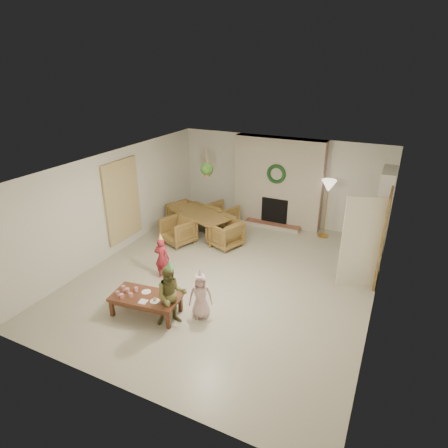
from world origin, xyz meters
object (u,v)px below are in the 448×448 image
Objects in this scene: dining_chair_near at (178,231)px; child_pink at (201,296)px; dining_table at (201,224)px; child_plaid at (171,296)px; dining_chair_right at (225,234)px; coffee_table_top at (146,297)px; child_red at (162,258)px; dining_chair_left at (184,215)px; dining_chair_far at (222,215)px.

dining_chair_near is 0.84× the size of child_pink.
child_pink reaches higher than dining_table.
dining_chair_near is 0.65× the size of child_plaid.
coffee_table_top is at bearing 19.72° from dining_chair_right.
child_plaid reaches higher than child_red.
coffee_table_top is at bearing -47.70° from dining_chair_near.
dining_chair_near is (-0.28, -0.72, 0.03)m from dining_table.
dining_chair_near is at bearing -90.00° from dining_table.
child_plaid is at bearing -47.33° from dining_table.
dining_chair_right is at bearing -90.00° from dining_chair_left.
child_pink is at bearing 140.26° from child_red.
coffee_table_top is at bearing 139.80° from child_plaid.
dining_chair_far is at bearing 65.32° from child_plaid.
child_plaid is (0.59, -0.01, 0.21)m from coffee_table_top.
dining_chair_near is 1.00× the size of dining_chair_far.
child_plaid is at bearing 121.35° from child_red.
dining_chair_far is (0.57, 1.43, 0.00)m from dining_chair_near.
dining_chair_far is 4.44m from child_plaid.
dining_chair_near is at bearing -135.00° from dining_chair_left.
dining_chair_left is at bearing -90.00° from dining_chair_right.
coffee_table_top is (1.07, -2.85, 0.02)m from dining_chair_near.
dining_chair_left is (-0.72, 0.28, 0.03)m from dining_table.
dining_chair_near reaches higher than coffee_table_top.
dining_chair_far is 0.79× the size of child_red.
dining_chair_far is 1.24m from dining_chair_right.
dining_chair_near is at bearing 103.04° from coffee_table_top.
dining_chair_left reaches higher than dining_table.
dining_table is 2.37m from child_red.
child_pink is (1.42, -0.85, -0.02)m from child_red.
dining_table is at bearing -91.04° from child_red.
dining_chair_far is 3.06m from child_red.
child_pink reaches higher than dining_chair_left.
child_pink is (0.96, 0.38, 0.09)m from coffee_table_top.
child_plaid reaches higher than dining_chair_near.
dining_chair_far is (0.28, 0.72, 0.03)m from dining_table.
child_red reaches higher than dining_chair_left.
child_red is 1.05× the size of child_pink.
dining_chair_right is at bearing 77.91° from child_pink.
dining_chair_far is at bearing 90.00° from dining_chair_near.
child_pink reaches higher than dining_chair_right.
dining_table is at bearing 72.10° from child_plaid.
child_red is 1.65m from child_pink.
child_plaid is at bearing 125.89° from dining_chair_far.
dining_table is 0.77m from dining_chair_left.
dining_chair_left is at bearing 79.53° from child_plaid.
child_plaid reaches higher than dining_chair_right.
dining_chair_far is 0.59× the size of coffee_table_top.
child_red is 0.82× the size of child_plaid.
child_red reaches higher than dining_table.
child_plaid is (2.09, -3.86, 0.24)m from dining_chair_left.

